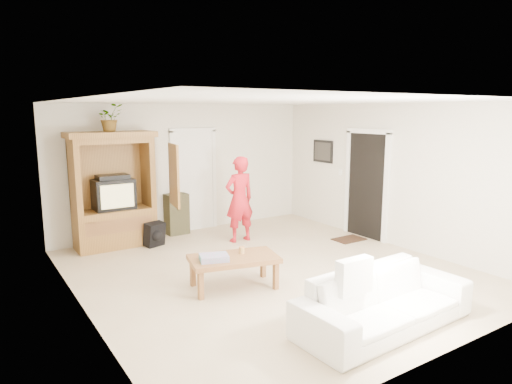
% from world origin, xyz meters
% --- Properties ---
extents(floor, '(6.00, 6.00, 0.00)m').
position_xyz_m(floor, '(0.00, 0.00, 0.00)').
color(floor, tan).
rests_on(floor, ground).
extents(ceiling, '(6.00, 6.00, 0.00)m').
position_xyz_m(ceiling, '(0.00, 0.00, 2.60)').
color(ceiling, white).
rests_on(ceiling, floor).
extents(wall_back, '(5.50, 0.00, 5.50)m').
position_xyz_m(wall_back, '(0.00, 3.00, 1.30)').
color(wall_back, silver).
rests_on(wall_back, floor).
extents(wall_front, '(5.50, 0.00, 5.50)m').
position_xyz_m(wall_front, '(0.00, -3.00, 1.30)').
color(wall_front, silver).
rests_on(wall_front, floor).
extents(wall_left, '(0.00, 6.00, 6.00)m').
position_xyz_m(wall_left, '(-2.75, 0.00, 1.30)').
color(wall_left, silver).
rests_on(wall_left, floor).
extents(wall_right, '(0.00, 6.00, 6.00)m').
position_xyz_m(wall_right, '(2.75, 0.00, 1.30)').
color(wall_right, silver).
rests_on(wall_right, floor).
extents(armoire, '(1.82, 1.14, 2.10)m').
position_xyz_m(armoire, '(-1.58, 2.66, 0.91)').
color(armoire, olive).
rests_on(armoire, floor).
extents(door_back, '(0.85, 0.05, 2.04)m').
position_xyz_m(door_back, '(0.15, 2.97, 1.02)').
color(door_back, white).
rests_on(door_back, floor).
extents(doorway_right, '(0.05, 0.90, 2.04)m').
position_xyz_m(doorway_right, '(2.73, 0.60, 1.02)').
color(doorway_right, black).
rests_on(doorway_right, floor).
extents(framed_picture, '(0.03, 0.60, 0.48)m').
position_xyz_m(framed_picture, '(2.73, 1.90, 1.60)').
color(framed_picture, black).
rests_on(framed_picture, wall_right).
extents(doormat, '(0.60, 0.40, 0.02)m').
position_xyz_m(doormat, '(2.30, 0.60, 0.01)').
color(doormat, '#382316').
rests_on(doormat, floor).
extents(plant, '(0.52, 0.47, 0.49)m').
position_xyz_m(plant, '(-1.60, 2.63, 2.34)').
color(plant, '#4C7238').
rests_on(plant, armoire).
extents(man, '(0.60, 0.39, 1.63)m').
position_xyz_m(man, '(0.49, 1.70, 0.82)').
color(man, red).
rests_on(man, floor).
extents(sofa, '(2.24, 0.95, 0.65)m').
position_xyz_m(sofa, '(0.03, -2.25, 0.32)').
color(sofa, white).
rests_on(sofa, floor).
extents(coffee_table, '(1.34, 0.94, 0.45)m').
position_xyz_m(coffee_table, '(-0.80, -0.27, 0.40)').
color(coffee_table, brown).
rests_on(coffee_table, floor).
extents(towel, '(0.45, 0.39, 0.08)m').
position_xyz_m(towel, '(-1.11, -0.27, 0.49)').
color(towel, '#D3469F').
rests_on(towel, coffee_table).
extents(candle, '(0.08, 0.08, 0.10)m').
position_xyz_m(candle, '(-0.64, -0.22, 0.50)').
color(candle, tan).
rests_on(candle, coffee_table).
extents(backpack_black, '(0.40, 0.30, 0.43)m').
position_xyz_m(backpack_black, '(-1.01, 2.26, 0.22)').
color(backpack_black, black).
rests_on(backpack_black, floor).
extents(backpack_olive, '(0.44, 0.33, 0.82)m').
position_xyz_m(backpack_olive, '(-0.30, 2.85, 0.41)').
color(backpack_olive, '#47442B').
rests_on(backpack_olive, floor).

